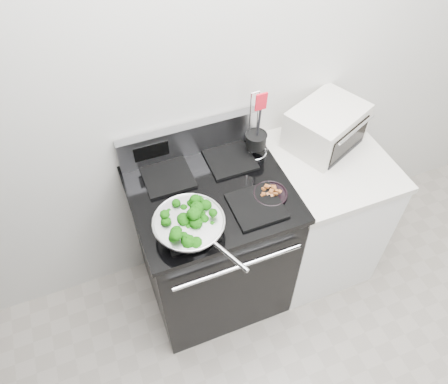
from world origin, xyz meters
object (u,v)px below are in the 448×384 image
skillet (189,225)px  gas_range (212,244)px  toaster_oven (326,127)px  bacon_plate (271,193)px  utensil_holder (256,143)px

skillet → gas_range: bearing=24.9°
toaster_oven → bacon_plate: bearing=-173.6°
gas_range → bacon_plate: 0.56m
utensil_holder → skillet: bearing=-144.3°
utensil_holder → toaster_oven: utensil_holder is taller
utensil_holder → toaster_oven: bearing=-5.7°
skillet → toaster_oven: toaster_oven is taller
gas_range → utensil_holder: 0.64m
bacon_plate → toaster_oven: 0.53m
gas_range → skillet: gas_range is taller
utensil_holder → toaster_oven: (0.40, -0.03, 0.01)m
bacon_plate → utensil_holder: 0.31m
skillet → utensil_holder: (0.49, 0.36, 0.02)m
toaster_oven → utensil_holder: bearing=151.3°
skillet → toaster_oven: bearing=-3.4°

